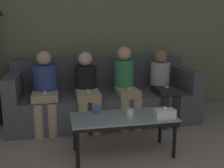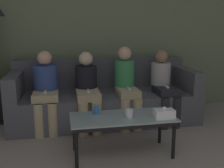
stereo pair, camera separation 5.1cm
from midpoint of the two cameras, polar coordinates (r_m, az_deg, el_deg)
name	(u,v)px [view 2 (the right image)]	position (r m, az deg, el deg)	size (l,w,h in m)	color
wall_back	(99,35)	(4.51, -2.56, 10.53)	(12.00, 0.06, 2.60)	#707F5B
couch	(104,99)	(4.11, -1.30, -3.29)	(2.78, 0.98, 0.94)	#515156
coffee_table	(122,120)	(2.97, 2.78, -7.86)	(1.17, 0.51, 0.46)	#8C9E99
cup_near_left	(96,110)	(3.03, -2.96, -5.66)	(0.06, 0.06, 0.09)	#3372BF
cup_near_right	(129,113)	(2.91, 4.26, -6.40)	(0.08, 0.08, 0.09)	silver
tissue_box	(164,114)	(2.94, 11.78, -6.37)	(0.22, 0.12, 0.13)	white
seated_person_left_end	(46,87)	(3.79, -13.88, -0.70)	(0.34, 0.65, 1.11)	tan
seated_person_mid_left	(87,87)	(3.77, -5.04, -0.73)	(0.32, 0.70, 1.09)	tan
seated_person_mid_right	(126,84)	(3.88, 3.49, 0.09)	(0.31, 0.65, 1.16)	tan
seated_person_right_end	(163,84)	(4.06, 11.48, -0.01)	(0.31, 0.64, 1.10)	#28282D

